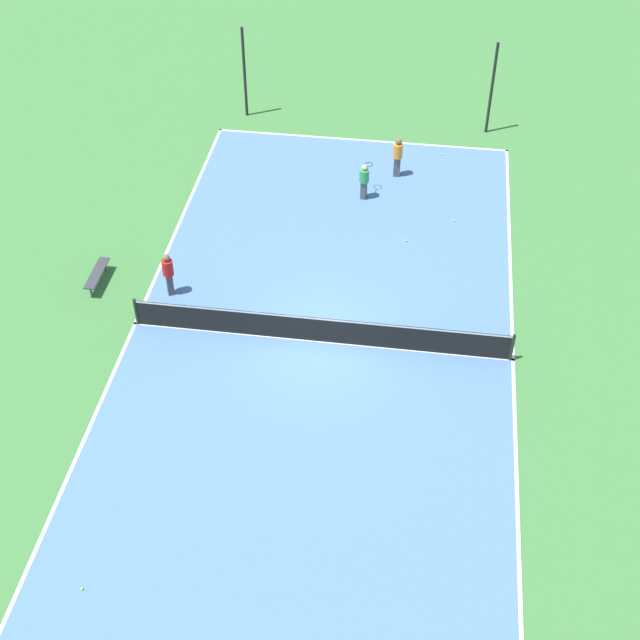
% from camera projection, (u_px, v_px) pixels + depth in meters
% --- Properties ---
extents(ground_plane, '(80.00, 80.00, 0.00)m').
position_uv_depth(ground_plane, '(320.00, 342.00, 27.52)').
color(ground_plane, '#3D7538').
extents(court_surface, '(11.90, 24.39, 0.02)m').
position_uv_depth(court_surface, '(320.00, 341.00, 27.52)').
color(court_surface, '#4C729E').
rests_on(court_surface, ground_plane).
extents(tennis_net, '(11.70, 0.10, 1.01)m').
position_uv_depth(tennis_net, '(320.00, 329.00, 27.17)').
color(tennis_net, black).
rests_on(tennis_net, court_surface).
extents(bench, '(0.36, 1.67, 0.45)m').
position_uv_depth(bench, '(97.00, 274.00, 29.38)').
color(bench, '#333338').
rests_on(bench, ground_plane).
extents(player_coach_red, '(0.48, 0.48, 1.59)m').
position_uv_depth(player_coach_red, '(168.00, 272.00, 28.62)').
color(player_coach_red, '#4C4C51').
rests_on(player_coach_red, court_surface).
extents(player_far_green, '(0.49, 0.98, 1.43)m').
position_uv_depth(player_far_green, '(364.00, 179.00, 32.82)').
color(player_far_green, '#4C4C51').
rests_on(player_far_green, court_surface).
extents(player_center_orange, '(0.38, 0.38, 1.62)m').
position_uv_depth(player_center_orange, '(398.00, 155.00, 33.87)').
color(player_center_orange, '#4C4C51').
rests_on(player_center_orange, court_surface).
extents(tennis_ball_far_baseline, '(0.07, 0.07, 0.07)m').
position_uv_depth(tennis_ball_far_baseline, '(407.00, 241.00, 31.30)').
color(tennis_ball_far_baseline, '#CCE033').
rests_on(tennis_ball_far_baseline, court_surface).
extents(tennis_ball_left_sideline, '(0.07, 0.07, 0.07)m').
position_uv_depth(tennis_ball_left_sideline, '(454.00, 221.00, 32.20)').
color(tennis_ball_left_sideline, '#CCE033').
rests_on(tennis_ball_left_sideline, court_surface).
extents(tennis_ball_near_net, '(0.07, 0.07, 0.07)m').
position_uv_depth(tennis_ball_near_net, '(82.00, 589.00, 21.08)').
color(tennis_ball_near_net, '#CCE033').
rests_on(tennis_ball_near_net, court_surface).
extents(tennis_ball_midcourt, '(0.07, 0.07, 0.07)m').
position_uv_depth(tennis_ball_midcourt, '(442.00, 154.00, 35.58)').
color(tennis_ball_midcourt, '#CCE033').
rests_on(tennis_ball_midcourt, court_surface).
extents(fence_post_back_left, '(0.12, 0.12, 3.90)m').
position_uv_depth(fence_post_back_left, '(245.00, 73.00, 36.74)').
color(fence_post_back_left, black).
rests_on(fence_post_back_left, ground_plane).
extents(fence_post_back_right, '(0.12, 0.12, 3.90)m').
position_uv_depth(fence_post_back_right, '(492.00, 89.00, 35.69)').
color(fence_post_back_right, black).
rests_on(fence_post_back_right, ground_plane).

